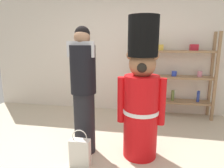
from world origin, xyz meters
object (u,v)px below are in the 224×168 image
at_px(merchandise_shelf, 174,75).
at_px(person_shopper, 84,90).
at_px(shopping_bag, 80,152).
at_px(teddy_bear_guard, 141,95).

height_order(merchandise_shelf, person_shopper, person_shopper).
relative_size(merchandise_shelf, shopping_bag, 3.51).
distance_m(person_shopper, shopping_bag, 0.80).
height_order(teddy_bear_guard, shopping_bag, teddy_bear_guard).
height_order(teddy_bear_guard, person_shopper, teddy_bear_guard).
relative_size(teddy_bear_guard, shopping_bag, 3.79).
bearing_deg(teddy_bear_guard, merchandise_shelf, 69.82).
xyz_separation_m(merchandise_shelf, teddy_bear_guard, (-0.60, -1.62, -0.00)).
distance_m(teddy_bear_guard, shopping_bag, 1.06).
distance_m(merchandise_shelf, person_shopper, 2.16).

